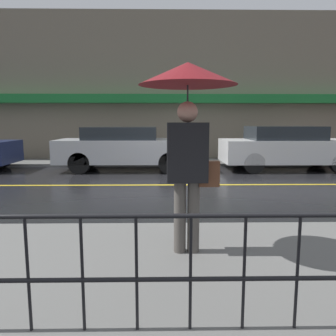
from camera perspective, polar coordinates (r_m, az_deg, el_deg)
ground_plane at (r=8.70m, az=1.73°, el=-2.98°), size 80.00×80.00×0.00m
sidewalk_near at (r=3.86m, az=5.39°, el=-16.68°), size 28.00×2.88×0.10m
sidewalk_far at (r=13.15m, az=0.81°, el=1.02°), size 28.00×1.83×0.10m
lane_marking at (r=8.69m, az=1.73°, el=-2.95°), size 25.20×0.12×0.01m
building_storefront at (r=14.16m, az=0.70°, el=13.70°), size 28.00×0.85×6.17m
railing_foreground at (r=2.53m, az=8.65°, el=-14.96°), size 12.00×0.04×0.90m
pedestrian at (r=3.80m, az=3.50°, el=11.11°), size 1.12×1.12×2.22m
car_silver at (r=11.30m, az=-7.40°, el=3.52°), size 4.64×1.77×1.49m
car_white at (r=12.02m, az=20.05°, el=3.39°), size 4.54×1.86×1.51m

